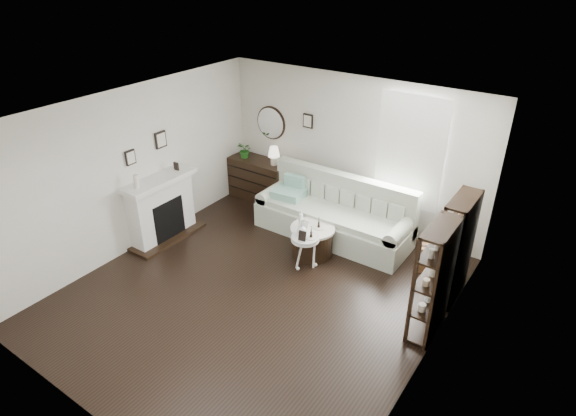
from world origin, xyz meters
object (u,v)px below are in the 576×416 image
Objects in this scene: pedestal_table at (305,239)px; drum_table at (312,241)px; dresser at (260,179)px; sofa at (335,217)px.

drum_table is at bearing 103.11° from pedestal_table.
dresser is 2.29m from drum_table.
dresser is (-1.96, 0.39, 0.06)m from sofa.
sofa reaches higher than dresser.
dresser reaches higher than drum_table.
dresser is at bearing 149.88° from drum_table.
drum_table is (1.97, -1.15, -0.16)m from dresser.
drum_table is at bearing -89.12° from sofa.
sofa is 0.77m from drum_table.
pedestal_table is (0.09, -1.12, 0.14)m from sofa.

